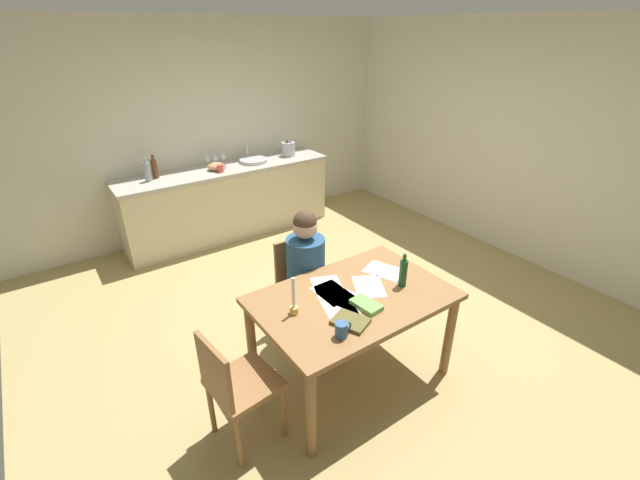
% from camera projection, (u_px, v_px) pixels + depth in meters
% --- Properties ---
extents(ground_plane, '(5.20, 5.20, 0.04)m').
position_uv_depth(ground_plane, '(330.00, 317.00, 4.05)').
color(ground_plane, tan).
extents(wall_back, '(5.20, 0.12, 2.60)m').
position_uv_depth(wall_back, '(210.00, 130.00, 5.35)').
color(wall_back, beige).
rests_on(wall_back, ground).
extents(wall_right, '(0.12, 5.20, 2.60)m').
position_uv_depth(wall_right, '(516.00, 142.00, 4.78)').
color(wall_right, beige).
rests_on(wall_right, ground).
extents(kitchen_counter, '(2.68, 0.64, 0.90)m').
position_uv_depth(kitchen_counter, '(229.00, 201.00, 5.47)').
color(kitchen_counter, beige).
rests_on(kitchen_counter, ground).
extents(dining_table, '(1.40, 0.92, 0.75)m').
position_uv_depth(dining_table, '(353.00, 307.00, 3.06)').
color(dining_table, olive).
rests_on(dining_table, ground).
extents(chair_at_table, '(0.41, 0.41, 0.86)m').
position_uv_depth(chair_at_table, '(301.00, 284.00, 3.65)').
color(chair_at_table, olive).
rests_on(chair_at_table, ground).
extents(person_seated, '(0.33, 0.60, 1.19)m').
position_uv_depth(person_seated, '(310.00, 272.00, 3.45)').
color(person_seated, navy).
rests_on(person_seated, ground).
extents(chair_side_empty, '(0.44, 0.44, 0.87)m').
position_uv_depth(chair_side_empty, '(236.00, 385.00, 2.62)').
color(chair_side_empty, olive).
rests_on(chair_side_empty, ground).
extents(coffee_mug, '(0.12, 0.08, 0.10)m').
position_uv_depth(coffee_mug, '(342.00, 330.00, 2.60)').
color(coffee_mug, '#33598C').
rests_on(coffee_mug, dining_table).
extents(candlestick, '(0.06, 0.06, 0.28)m').
position_uv_depth(candlestick, '(294.00, 304.00, 2.80)').
color(candlestick, gold).
rests_on(candlestick, dining_table).
extents(book_magazine, '(0.25, 0.27, 0.03)m').
position_uv_depth(book_magazine, '(350.00, 321.00, 2.74)').
color(book_magazine, brown).
rests_on(book_magazine, dining_table).
extents(book_cookery, '(0.15, 0.22, 0.03)m').
position_uv_depth(book_cookery, '(366.00, 305.00, 2.89)').
color(book_cookery, '#6CAE4E').
rests_on(book_cookery, dining_table).
extents(paper_letter, '(0.21, 0.30, 0.00)m').
position_uv_depth(paper_letter, '(333.00, 293.00, 3.05)').
color(paper_letter, white).
rests_on(paper_letter, dining_table).
extents(paper_bill, '(0.29, 0.35, 0.00)m').
position_uv_depth(paper_bill, '(348.00, 300.00, 2.97)').
color(paper_bill, white).
rests_on(paper_bill, dining_table).
extents(paper_envelope, '(0.30, 0.35, 0.00)m').
position_uv_depth(paper_envelope, '(328.00, 287.00, 3.12)').
color(paper_envelope, white).
rests_on(paper_envelope, dining_table).
extents(paper_receipt, '(0.31, 0.35, 0.00)m').
position_uv_depth(paper_receipt, '(384.00, 271.00, 3.33)').
color(paper_receipt, white).
rests_on(paper_receipt, dining_table).
extents(paper_notice, '(0.29, 0.34, 0.00)m').
position_uv_depth(paper_notice, '(341.00, 311.00, 2.86)').
color(paper_notice, white).
rests_on(paper_notice, dining_table).
extents(paper_flyer, '(0.33, 0.36, 0.00)m').
position_uv_depth(paper_flyer, '(369.00, 286.00, 3.13)').
color(paper_flyer, white).
rests_on(paper_flyer, dining_table).
extents(wine_bottle_on_table, '(0.06, 0.06, 0.26)m').
position_uv_depth(wine_bottle_on_table, '(403.00, 273.00, 3.09)').
color(wine_bottle_on_table, '#194C23').
rests_on(wine_bottle_on_table, dining_table).
extents(sink_unit, '(0.36, 0.36, 0.24)m').
position_uv_depth(sink_unit, '(253.00, 160.00, 5.46)').
color(sink_unit, '#B2B7BC').
rests_on(sink_unit, kitchen_counter).
extents(bottle_oil, '(0.07, 0.07, 0.27)m').
position_uv_depth(bottle_oil, '(147.00, 171.00, 4.74)').
color(bottle_oil, '#8C999E').
rests_on(bottle_oil, kitchen_counter).
extents(bottle_vinegar, '(0.07, 0.07, 0.28)m').
position_uv_depth(bottle_vinegar, '(155.00, 168.00, 4.84)').
color(bottle_vinegar, '#593319').
rests_on(bottle_vinegar, kitchen_counter).
extents(mixing_bowl, '(0.20, 0.20, 0.09)m').
position_uv_depth(mixing_bowl, '(216.00, 166.00, 5.15)').
color(mixing_bowl, tan).
rests_on(mixing_bowl, kitchen_counter).
extents(stovetop_kettle, '(0.18, 0.18, 0.22)m').
position_uv_depth(stovetop_kettle, '(288.00, 148.00, 5.69)').
color(stovetop_kettle, '#B7BABF').
rests_on(stovetop_kettle, kitchen_counter).
extents(wine_glass_near_sink, '(0.07, 0.07, 0.15)m').
position_uv_depth(wine_glass_near_sink, '(223.00, 155.00, 5.35)').
color(wine_glass_near_sink, silver).
rests_on(wine_glass_near_sink, kitchen_counter).
extents(wine_glass_by_kettle, '(0.07, 0.07, 0.15)m').
position_uv_depth(wine_glass_by_kettle, '(215.00, 157.00, 5.30)').
color(wine_glass_by_kettle, silver).
rests_on(wine_glass_by_kettle, kitchen_counter).
extents(wine_glass_back_left, '(0.07, 0.07, 0.15)m').
position_uv_depth(wine_glass_back_left, '(207.00, 158.00, 5.25)').
color(wine_glass_back_left, silver).
rests_on(wine_glass_back_left, kitchen_counter).
extents(teacup_on_counter, '(0.11, 0.08, 0.09)m').
position_uv_depth(teacup_on_counter, '(220.00, 168.00, 5.08)').
color(teacup_on_counter, '#D84C3F').
rests_on(teacup_on_counter, kitchen_counter).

